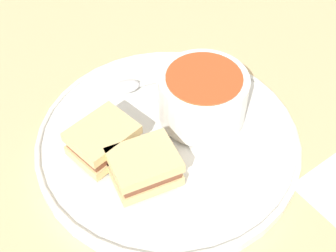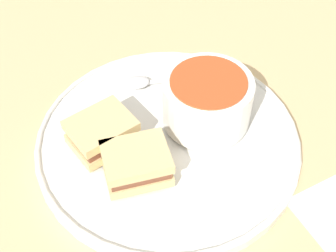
{
  "view_description": "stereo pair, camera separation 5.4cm",
  "coord_description": "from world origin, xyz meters",
  "px_view_note": "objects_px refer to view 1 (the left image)",
  "views": [
    {
      "loc": [
        -0.35,
        0.1,
        0.44
      ],
      "look_at": [
        0.0,
        0.0,
        0.04
      ],
      "focal_mm": 50.0,
      "sensor_mm": 36.0,
      "label": 1
    },
    {
      "loc": [
        -0.36,
        0.05,
        0.44
      ],
      "look_at": [
        0.0,
        0.0,
        0.04
      ],
      "focal_mm": 50.0,
      "sensor_mm": 36.0,
      "label": 2
    }
  ],
  "objects_px": {
    "spoon": "(133,85)",
    "sandwich_half_far": "(144,167)",
    "sandwich_half_near": "(103,139)",
    "soup_bowl": "(203,96)"
  },
  "relations": [
    {
      "from": "sandwich_half_near",
      "to": "sandwich_half_far",
      "type": "distance_m",
      "value": 0.06
    },
    {
      "from": "sandwich_half_near",
      "to": "sandwich_half_far",
      "type": "bearing_deg",
      "value": -145.67
    },
    {
      "from": "spoon",
      "to": "sandwich_half_far",
      "type": "bearing_deg",
      "value": 78.35
    },
    {
      "from": "spoon",
      "to": "sandwich_half_near",
      "type": "distance_m",
      "value": 0.11
    },
    {
      "from": "soup_bowl",
      "to": "spoon",
      "type": "relative_size",
      "value": 0.97
    },
    {
      "from": "spoon",
      "to": "sandwich_half_far",
      "type": "relative_size",
      "value": 1.41
    },
    {
      "from": "spoon",
      "to": "sandwich_half_far",
      "type": "height_order",
      "value": "sandwich_half_far"
    },
    {
      "from": "soup_bowl",
      "to": "sandwich_half_far",
      "type": "bearing_deg",
      "value": 127.7
    },
    {
      "from": "sandwich_half_near",
      "to": "sandwich_half_far",
      "type": "xyz_separation_m",
      "value": [
        -0.05,
        -0.04,
        0.0
      ]
    },
    {
      "from": "spoon",
      "to": "sandwich_half_near",
      "type": "bearing_deg",
      "value": 55.08
    }
  ]
}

